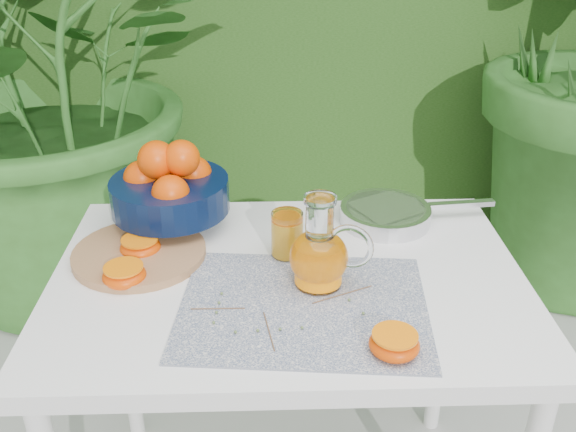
{
  "coord_description": "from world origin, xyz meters",
  "views": [
    {
      "loc": [
        -0.1,
        -1.08,
        1.49
      ],
      "look_at": [
        -0.07,
        0.09,
        0.88
      ],
      "focal_mm": 40.0,
      "sensor_mm": 36.0,
      "label": 1
    }
  ],
  "objects_px": {
    "juice_pitcher": "(320,255)",
    "saute_pan": "(387,213)",
    "white_table": "(288,306)",
    "cutting_board": "(139,253)",
    "fruit_bowl": "(170,187)"
  },
  "relations": [
    {
      "from": "cutting_board",
      "to": "juice_pitcher",
      "type": "bearing_deg",
      "value": -17.57
    },
    {
      "from": "fruit_bowl",
      "to": "juice_pitcher",
      "type": "bearing_deg",
      "value": -39.06
    },
    {
      "from": "white_table",
      "to": "saute_pan",
      "type": "height_order",
      "value": "saute_pan"
    },
    {
      "from": "cutting_board",
      "to": "fruit_bowl",
      "type": "bearing_deg",
      "value": 69.82
    },
    {
      "from": "cutting_board",
      "to": "saute_pan",
      "type": "xyz_separation_m",
      "value": [
        0.57,
        0.15,
        0.01
      ]
    },
    {
      "from": "fruit_bowl",
      "to": "saute_pan",
      "type": "bearing_deg",
      "value": 0.1
    },
    {
      "from": "white_table",
      "to": "cutting_board",
      "type": "height_order",
      "value": "cutting_board"
    },
    {
      "from": "juice_pitcher",
      "to": "cutting_board",
      "type": "bearing_deg",
      "value": 162.43
    },
    {
      "from": "fruit_bowl",
      "to": "juice_pitcher",
      "type": "xyz_separation_m",
      "value": [
        0.33,
        -0.27,
        -0.03
      ]
    },
    {
      "from": "white_table",
      "to": "cutting_board",
      "type": "relative_size",
      "value": 3.41
    },
    {
      "from": "white_table",
      "to": "fruit_bowl",
      "type": "bearing_deg",
      "value": 139.77
    },
    {
      "from": "fruit_bowl",
      "to": "saute_pan",
      "type": "distance_m",
      "value": 0.52
    },
    {
      "from": "juice_pitcher",
      "to": "saute_pan",
      "type": "xyz_separation_m",
      "value": [
        0.18,
        0.27,
        -0.05
      ]
    },
    {
      "from": "fruit_bowl",
      "to": "juice_pitcher",
      "type": "relative_size",
      "value": 1.64
    },
    {
      "from": "fruit_bowl",
      "to": "saute_pan",
      "type": "height_order",
      "value": "fruit_bowl"
    }
  ]
}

